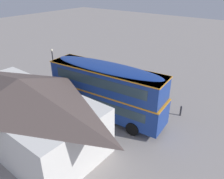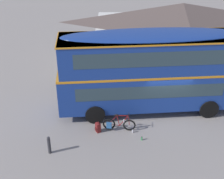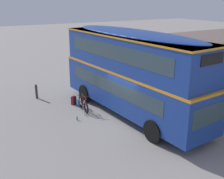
{
  "view_description": "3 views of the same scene",
  "coord_description": "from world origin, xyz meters",
  "px_view_note": "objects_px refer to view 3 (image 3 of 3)",
  "views": [
    {
      "loc": [
        -11.49,
        13.81,
        11.0
      ],
      "look_at": [
        -0.72,
        -0.38,
        2.12
      ],
      "focal_mm": 35.8,
      "sensor_mm": 36.0,
      "label": 1
    },
    {
      "loc": [
        -3.23,
        -14.99,
        9.9
      ],
      "look_at": [
        -3.11,
        -1.15,
        2.32
      ],
      "focal_mm": 49.17,
      "sensor_mm": 36.0,
      "label": 2
    },
    {
      "loc": [
        11.24,
        -7.58,
        6.35
      ],
      "look_at": [
        -2.1,
        0.14,
        1.21
      ],
      "focal_mm": 43.75,
      "sensor_mm": 36.0,
      "label": 3
    }
  ],
  "objects_px": {
    "water_bottle_clear_plastic": "(84,113)",
    "water_bottle_green_metal": "(77,118)",
    "backpack_on_ground": "(74,100)",
    "kerb_bollard": "(36,91)",
    "double_decker_bus": "(131,69)",
    "touring_bicycle": "(83,104)"
  },
  "relations": [
    {
      "from": "water_bottle_clear_plastic",
      "to": "water_bottle_green_metal",
      "type": "relative_size",
      "value": 1.05
    },
    {
      "from": "touring_bicycle",
      "to": "backpack_on_ground",
      "type": "height_order",
      "value": "touring_bicycle"
    },
    {
      "from": "touring_bicycle",
      "to": "water_bottle_green_metal",
      "type": "relative_size",
      "value": 8.37
    },
    {
      "from": "kerb_bollard",
      "to": "touring_bicycle",
      "type": "bearing_deg",
      "value": 28.82
    },
    {
      "from": "touring_bicycle",
      "to": "backpack_on_ground",
      "type": "bearing_deg",
      "value": -172.35
    },
    {
      "from": "kerb_bollard",
      "to": "water_bottle_green_metal",
      "type": "bearing_deg",
      "value": 11.79
    },
    {
      "from": "touring_bicycle",
      "to": "backpack_on_ground",
      "type": "xyz_separation_m",
      "value": [
        -1.07,
        -0.14,
        -0.07
      ]
    },
    {
      "from": "backpack_on_ground",
      "to": "kerb_bollard",
      "type": "distance_m",
      "value": 2.86
    },
    {
      "from": "water_bottle_clear_plastic",
      "to": "kerb_bollard",
      "type": "bearing_deg",
      "value": -158.89
    },
    {
      "from": "double_decker_bus",
      "to": "water_bottle_green_metal",
      "type": "height_order",
      "value": "double_decker_bus"
    },
    {
      "from": "double_decker_bus",
      "to": "water_bottle_green_metal",
      "type": "distance_m",
      "value": 4.03
    },
    {
      "from": "double_decker_bus",
      "to": "water_bottle_clear_plastic",
      "type": "relative_size",
      "value": 47.66
    },
    {
      "from": "touring_bicycle",
      "to": "water_bottle_clear_plastic",
      "type": "bearing_deg",
      "value": -17.71
    },
    {
      "from": "double_decker_bus",
      "to": "kerb_bollard",
      "type": "relative_size",
      "value": 10.93
    },
    {
      "from": "backpack_on_ground",
      "to": "kerb_bollard",
      "type": "height_order",
      "value": "kerb_bollard"
    },
    {
      "from": "water_bottle_green_metal",
      "to": "touring_bicycle",
      "type": "bearing_deg",
      "value": 143.53
    },
    {
      "from": "backpack_on_ground",
      "to": "water_bottle_green_metal",
      "type": "distance_m",
      "value": 2.41
    },
    {
      "from": "double_decker_bus",
      "to": "water_bottle_green_metal",
      "type": "xyz_separation_m",
      "value": [
        -0.68,
        -3.04,
        -2.55
      ]
    },
    {
      "from": "double_decker_bus",
      "to": "water_bottle_green_metal",
      "type": "relative_size",
      "value": 50.02
    },
    {
      "from": "water_bottle_clear_plastic",
      "to": "water_bottle_green_metal",
      "type": "bearing_deg",
      "value": -56.38
    },
    {
      "from": "water_bottle_green_metal",
      "to": "water_bottle_clear_plastic",
      "type": "bearing_deg",
      "value": 123.62
    },
    {
      "from": "water_bottle_green_metal",
      "to": "kerb_bollard",
      "type": "bearing_deg",
      "value": -168.21
    }
  ]
}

